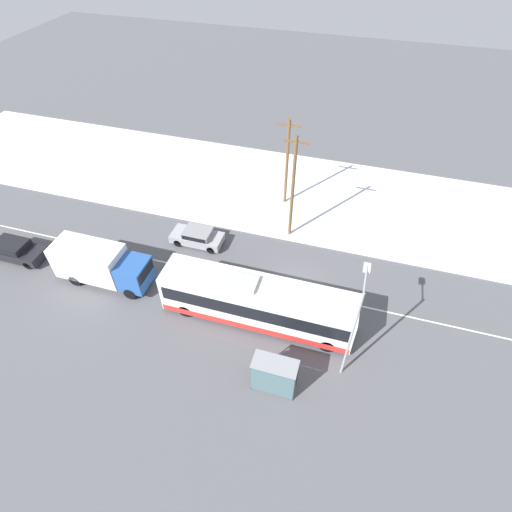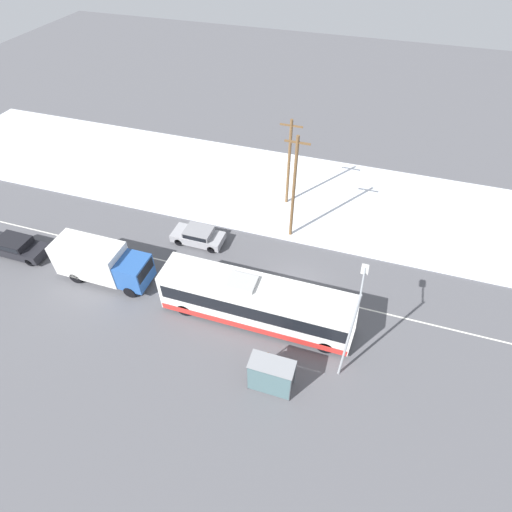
{
  "view_description": "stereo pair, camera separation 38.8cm",
  "coord_description": "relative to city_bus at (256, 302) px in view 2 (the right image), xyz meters",
  "views": [
    {
      "loc": [
        2.66,
        -18.29,
        21.48
      ],
      "look_at": [
        -3.17,
        1.26,
        1.4
      ],
      "focal_mm": 28.0,
      "sensor_mm": 36.0,
      "label": 1
    },
    {
      "loc": [
        3.03,
        -18.18,
        21.48
      ],
      "look_at": [
        -3.17,
        1.26,
        1.4
      ],
      "focal_mm": 28.0,
      "sensor_mm": 36.0,
      "label": 2
    }
  ],
  "objects": [
    {
      "name": "sedan_car",
      "position": [
        -6.57,
        5.72,
        -0.92
      ],
      "size": [
        4.06,
        1.8,
        1.3
      ],
      "rotation": [
        0.0,
        0.0,
        3.14
      ],
      "color": "#9E9EA3",
      "rests_on": "ground_plane"
    },
    {
      "name": "parked_car_near_truck",
      "position": [
        -19.2,
        0.3,
        -0.84
      ],
      "size": [
        4.61,
        1.8,
        1.46
      ],
      "color": "black",
      "rests_on": "ground_plane"
    },
    {
      "name": "pedestrian_at_stop",
      "position": [
        1.75,
        -3.31,
        -0.65
      ],
      "size": [
        0.58,
        0.26,
        1.62
      ],
      "color": "#23232D",
      "rests_on": "ground_plane"
    },
    {
      "name": "streetlamp",
      "position": [
        5.88,
        -1.93,
        2.9
      ],
      "size": [
        0.36,
        2.31,
        7.21
      ],
      "color": "#9EA3A8",
      "rests_on": "ground_plane"
    },
    {
      "name": "box_truck",
      "position": [
        -11.45,
        0.16,
        0.01
      ],
      "size": [
        6.78,
        2.3,
        2.98
      ],
      "color": "silver",
      "rests_on": "ground_plane"
    },
    {
      "name": "snow_lot",
      "position": [
        1.83,
        14.42,
        -1.58
      ],
      "size": [
        80.0,
        12.85,
        0.12
      ],
      "color": "silver",
      "rests_on": "ground_plane"
    },
    {
      "name": "ground_plane",
      "position": [
        1.83,
        2.96,
        -1.64
      ],
      "size": [
        120.0,
        120.0,
        0.0
      ],
      "primitive_type": "plane",
      "color": "#56565B"
    },
    {
      "name": "bus_shelter",
      "position": [
        2.29,
        -4.61,
        0.03
      ],
      "size": [
        2.51,
        1.2,
        2.4
      ],
      "color": "gray",
      "rests_on": "ground_plane"
    },
    {
      "name": "city_bus",
      "position": [
        0.0,
        0.0,
        0.0
      ],
      "size": [
        12.39,
        2.57,
        3.36
      ],
      "color": "white",
      "rests_on": "ground_plane"
    },
    {
      "name": "utility_pole_snowlot",
      "position": [
        -1.26,
        12.84,
        2.43
      ],
      "size": [
        1.8,
        0.24,
        7.78
      ],
      "color": "brown",
      "rests_on": "ground_plane"
    },
    {
      "name": "utility_pole_roadside",
      "position": [
        0.13,
        8.74,
        2.92
      ],
      "size": [
        1.8,
        0.24,
        8.74
      ],
      "color": "brown",
      "rests_on": "ground_plane"
    },
    {
      "name": "lane_marking_center",
      "position": [
        1.83,
        2.96,
        -1.64
      ],
      "size": [
        60.0,
        0.12,
        0.0
      ],
      "color": "silver",
      "rests_on": "ground_plane"
    }
  ]
}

